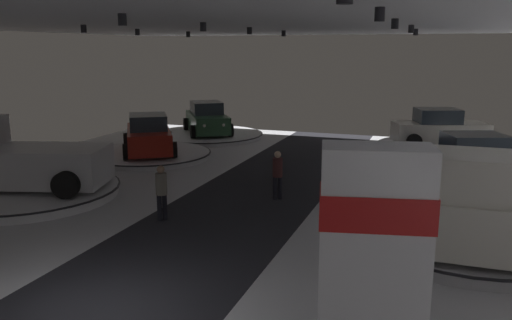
{
  "coord_description": "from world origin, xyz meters",
  "views": [
    {
      "loc": [
        5.62,
        -7.02,
        4.81
      ],
      "look_at": [
        0.35,
        7.76,
        1.4
      ],
      "focal_mm": 36.41,
      "sensor_mm": 36.0,
      "label": 1
    }
  ],
  "objects_px": {
    "display_platform_far_right": "(467,186)",
    "display_platform_deep_right": "(438,148)",
    "display_car_deep_left": "(207,119)",
    "visitor_walking_near": "(161,189)",
    "display_platform_far_left": "(149,155)",
    "pickup_truck_mid_left": "(14,159)",
    "display_platform_deep_left": "(207,135)",
    "display_car_far_right": "(470,161)",
    "visitor_walking_far": "(278,172)",
    "display_platform_mid_left": "(26,192)",
    "brand_sign_pylon": "(370,319)",
    "display_car_far_left": "(149,135)",
    "display_car_deep_right": "(439,129)",
    "pickup_truck_mid_right": "(472,198)",
    "display_platform_mid_right": "(467,236)"
  },
  "relations": [
    {
      "from": "pickup_truck_mid_right",
      "to": "display_car_far_left",
      "type": "xyz_separation_m",
      "value": [
        -12.92,
        6.64,
        -0.23
      ]
    },
    {
      "from": "display_platform_deep_right",
      "to": "display_platform_deep_left",
      "type": "height_order",
      "value": "display_platform_deep_right"
    },
    {
      "from": "display_car_deep_left",
      "to": "pickup_truck_mid_left",
      "type": "relative_size",
      "value": 0.79
    },
    {
      "from": "brand_sign_pylon",
      "to": "display_car_far_left",
      "type": "relative_size",
      "value": 0.86
    },
    {
      "from": "display_platform_far_left",
      "to": "pickup_truck_mid_left",
      "type": "height_order",
      "value": "pickup_truck_mid_left"
    },
    {
      "from": "pickup_truck_mid_right",
      "to": "display_platform_mid_right",
      "type": "bearing_deg",
      "value": 90.53
    },
    {
      "from": "visitor_walking_near",
      "to": "pickup_truck_mid_left",
      "type": "bearing_deg",
      "value": 175.25
    },
    {
      "from": "display_car_far_right",
      "to": "visitor_walking_far",
      "type": "relative_size",
      "value": 2.87
    },
    {
      "from": "display_car_far_right",
      "to": "display_platform_deep_right",
      "type": "distance_m",
      "value": 6.82
    },
    {
      "from": "display_platform_far_right",
      "to": "visitor_walking_near",
      "type": "bearing_deg",
      "value": -142.51
    },
    {
      "from": "display_car_deep_right",
      "to": "visitor_walking_far",
      "type": "xyz_separation_m",
      "value": [
        -4.79,
        -9.99,
        -0.19
      ]
    },
    {
      "from": "display_platform_deep_right",
      "to": "pickup_truck_mid_left",
      "type": "xyz_separation_m",
      "value": [
        -12.99,
        -12.6,
        1.07
      ]
    },
    {
      "from": "brand_sign_pylon",
      "to": "display_car_far_left",
      "type": "distance_m",
      "value": 18.6
    },
    {
      "from": "display_platform_deep_left",
      "to": "display_platform_mid_left",
      "type": "distance_m",
      "value": 12.65
    },
    {
      "from": "display_car_deep_left",
      "to": "pickup_truck_mid_right",
      "type": "xyz_separation_m",
      "value": [
        12.83,
        -12.55,
        0.27
      ]
    },
    {
      "from": "display_platform_deep_right",
      "to": "display_platform_deep_left",
      "type": "xyz_separation_m",
      "value": [
        -12.0,
        0.12,
        -0.06
      ]
    },
    {
      "from": "display_platform_mid_right",
      "to": "display_car_deep_right",
      "type": "bearing_deg",
      "value": 93.99
    },
    {
      "from": "display_platform_far_right",
      "to": "display_platform_mid_left",
      "type": "relative_size",
      "value": 0.92
    },
    {
      "from": "display_platform_far_right",
      "to": "display_car_deep_left",
      "type": "relative_size",
      "value": 1.23
    },
    {
      "from": "display_platform_deep_right",
      "to": "display_car_deep_left",
      "type": "xyz_separation_m",
      "value": [
        -12.01,
        0.15,
        0.8
      ]
    },
    {
      "from": "display_platform_far_right",
      "to": "display_platform_deep_right",
      "type": "distance_m",
      "value": 6.78
    },
    {
      "from": "display_platform_deep_left",
      "to": "display_car_far_left",
      "type": "height_order",
      "value": "display_car_far_left"
    },
    {
      "from": "brand_sign_pylon",
      "to": "display_platform_far_left",
      "type": "relative_size",
      "value": 0.71
    },
    {
      "from": "display_car_deep_left",
      "to": "pickup_truck_mid_left",
      "type": "height_order",
      "value": "pickup_truck_mid_left"
    },
    {
      "from": "display_platform_far_left",
      "to": "visitor_walking_far",
      "type": "relative_size",
      "value": 3.44
    },
    {
      "from": "display_car_deep_left",
      "to": "display_car_deep_right",
      "type": "bearing_deg",
      "value": -0.76
    },
    {
      "from": "display_car_far_right",
      "to": "display_platform_deep_left",
      "type": "relative_size",
      "value": 0.75
    },
    {
      "from": "brand_sign_pylon",
      "to": "display_platform_mid_left",
      "type": "bearing_deg",
      "value": 147.06
    },
    {
      "from": "display_car_deep_right",
      "to": "visitor_walking_near",
      "type": "relative_size",
      "value": 2.86
    },
    {
      "from": "display_car_far_right",
      "to": "visitor_walking_near",
      "type": "distance_m",
      "value": 10.49
    },
    {
      "from": "display_car_far_right",
      "to": "display_car_deep_left",
      "type": "relative_size",
      "value": 1.02
    },
    {
      "from": "display_platform_deep_left",
      "to": "pickup_truck_mid_right",
      "type": "relative_size",
      "value": 1.14
    },
    {
      "from": "display_platform_deep_left",
      "to": "display_platform_mid_left",
      "type": "bearing_deg",
      "value": -93.13
    },
    {
      "from": "display_car_deep_left",
      "to": "visitor_walking_near",
      "type": "bearing_deg",
      "value": -70.36
    },
    {
      "from": "display_car_deep_right",
      "to": "pickup_truck_mid_right",
      "type": "relative_size",
      "value": 0.86
    },
    {
      "from": "display_platform_far_left",
      "to": "pickup_truck_mid_left",
      "type": "relative_size",
      "value": 0.96
    },
    {
      "from": "visitor_walking_near",
      "to": "display_car_far_right",
      "type": "bearing_deg",
      "value": 37.45
    },
    {
      "from": "display_platform_deep_left",
      "to": "display_platform_far_left",
      "type": "relative_size",
      "value": 1.11
    },
    {
      "from": "display_platform_deep_right",
      "to": "visitor_walking_near",
      "type": "distance_m",
      "value": 14.99
    },
    {
      "from": "display_platform_deep_right",
      "to": "display_platform_mid_right",
      "type": "bearing_deg",
      "value": -86.15
    },
    {
      "from": "display_platform_mid_left",
      "to": "display_platform_far_left",
      "type": "bearing_deg",
      "value": 85.25
    },
    {
      "from": "display_car_deep_right",
      "to": "visitor_walking_far",
      "type": "distance_m",
      "value": 11.08
    },
    {
      "from": "display_platform_far_left",
      "to": "display_car_far_left",
      "type": "relative_size",
      "value": 1.22
    },
    {
      "from": "brand_sign_pylon",
      "to": "display_platform_far_left",
      "type": "height_order",
      "value": "brand_sign_pylon"
    },
    {
      "from": "pickup_truck_mid_right",
      "to": "display_platform_mid_left",
      "type": "xyz_separation_m",
      "value": [
        -13.5,
        -0.11,
        -1.07
      ]
    },
    {
      "from": "display_platform_far_left",
      "to": "display_platform_mid_left",
      "type": "relative_size",
      "value": 0.91
    },
    {
      "from": "display_car_deep_left",
      "to": "display_car_far_left",
      "type": "xyz_separation_m",
      "value": [
        -0.09,
        -5.91,
        0.03
      ]
    },
    {
      "from": "display_platform_mid_left",
      "to": "display_car_far_right",
      "type": "bearing_deg",
      "value": 22.96
    },
    {
      "from": "display_platform_mid_left",
      "to": "pickup_truck_mid_left",
      "type": "xyz_separation_m",
      "value": [
        -0.31,
        -0.09,
        1.08
      ]
    },
    {
      "from": "display_platform_mid_left",
      "to": "pickup_truck_mid_left",
      "type": "height_order",
      "value": "pickup_truck_mid_left"
    }
  ]
}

